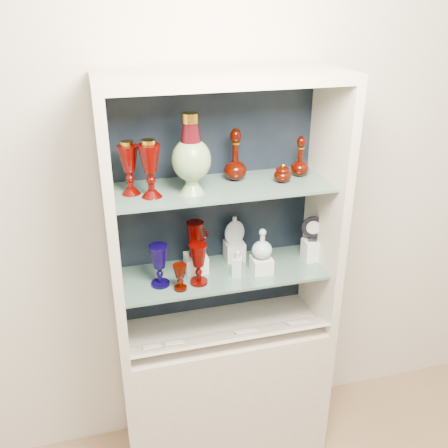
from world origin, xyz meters
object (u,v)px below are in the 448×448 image
object	(u,v)px
ruby_decanter_a	(235,152)
ruby_pitcher	(195,239)
cobalt_goblet	(159,266)
ruby_goblet_small	(180,277)
pedestal_lamp_right	(150,169)
flat_flask	(235,229)
clear_square_bottle	(237,263)
ruby_goblet_tall	(198,264)
clear_round_decanter	(262,244)
enamel_urn	(191,154)
cameo_medallion	(313,228)
lidded_bowl	(283,173)
ruby_decanter_b	(300,155)
pedestal_lamp_left	(129,168)

from	to	relation	value
ruby_decanter_a	ruby_pitcher	size ratio (longest dim) A/B	1.55
cobalt_goblet	ruby_goblet_small	bearing A→B (deg)	-36.70
pedestal_lamp_right	ruby_goblet_small	distance (m)	0.49
pedestal_lamp_right	flat_flask	distance (m)	0.56
pedestal_lamp_right	cobalt_goblet	bearing A→B (deg)	26.59
ruby_goblet_small	clear_square_bottle	bearing A→B (deg)	10.17
ruby_goblet_tall	clear_round_decanter	bearing A→B (deg)	5.04
enamel_urn	pedestal_lamp_right	bearing A→B (deg)	-179.31
ruby_goblet_small	cameo_medallion	bearing A→B (deg)	9.12
pedestal_lamp_right	cameo_medallion	distance (m)	0.84
cobalt_goblet	clear_round_decanter	xyz separation A→B (m)	(0.47, -0.00, 0.04)
pedestal_lamp_right	clear_square_bottle	xyz separation A→B (m)	(0.36, -0.00, -0.47)
pedestal_lamp_right	ruby_goblet_tall	distance (m)	0.48
ruby_pitcher	flat_flask	world-z (taller)	ruby_pitcher
pedestal_lamp_right	lidded_bowl	distance (m)	0.57
clear_square_bottle	flat_flask	distance (m)	0.18
ruby_goblet_tall	clear_round_decanter	size ratio (longest dim) A/B	1.38
ruby_goblet_small	cameo_medallion	world-z (taller)	cameo_medallion
ruby_pitcher	clear_square_bottle	xyz separation A→B (m)	(0.17, -0.09, -0.10)
flat_flask	ruby_goblet_tall	bearing A→B (deg)	-143.95
pedestal_lamp_right	ruby_pitcher	world-z (taller)	pedestal_lamp_right
enamel_urn	lidded_bowl	distance (m)	0.42
flat_flask	cameo_medallion	distance (m)	0.37
ruby_decanter_a	lidded_bowl	size ratio (longest dim) A/B	2.97
pedestal_lamp_right	ruby_pitcher	size ratio (longest dim) A/B	1.42
lidded_bowl	clear_round_decanter	world-z (taller)	lidded_bowl
pedestal_lamp_right	lidded_bowl	bearing A→B (deg)	2.63
ruby_goblet_tall	ruby_pitcher	size ratio (longest dim) A/B	1.16
cobalt_goblet	ruby_pitcher	xyz separation A→B (m)	(0.18, 0.08, 0.07)
enamel_urn	clear_square_bottle	distance (m)	0.55
lidded_bowl	ruby_goblet_small	xyz separation A→B (m)	(-0.48, -0.08, -0.40)
ruby_goblet_tall	ruby_goblet_small	distance (m)	0.10
ruby_decanter_b	flat_flask	xyz separation A→B (m)	(-0.28, 0.07, -0.36)
pedestal_lamp_left	ruby_pitcher	distance (m)	0.46
lidded_bowl	cameo_medallion	distance (m)	0.35
pedestal_lamp_left	lidded_bowl	xyz separation A→B (m)	(0.65, -0.03, -0.07)
cobalt_goblet	enamel_urn	bearing A→B (deg)	-1.60
pedestal_lamp_left	ruby_goblet_small	distance (m)	0.51
pedestal_lamp_right	clear_round_decanter	world-z (taller)	pedestal_lamp_right
ruby_decanter_b	cobalt_goblet	xyz separation A→B (m)	(-0.66, -0.08, -0.42)
pedestal_lamp_right	pedestal_lamp_left	bearing A→B (deg)	144.82
ruby_goblet_small	clear_square_bottle	size ratio (longest dim) A/B	0.93
ruby_decanter_a	clear_round_decanter	distance (m)	0.43
enamel_urn	ruby_decanter_b	xyz separation A→B (m)	(0.51, 0.08, -0.07)
lidded_bowl	ruby_pitcher	bearing A→B (deg)	170.54
ruby_pitcher	ruby_decanter_a	bearing A→B (deg)	-14.29
pedestal_lamp_right	ruby_pitcher	bearing A→B (deg)	25.06
ruby_pitcher	ruby_goblet_tall	bearing A→B (deg)	-115.31
pedestal_lamp_right	clear_round_decanter	bearing A→B (deg)	0.44
ruby_decanter_b	lidded_bowl	size ratio (longest dim) A/B	2.22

